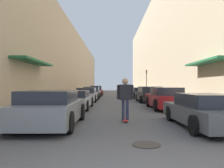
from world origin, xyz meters
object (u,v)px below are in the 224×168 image
parked_car_left_4 (95,91)px  manhole_cover (145,145)px  parked_car_right_2 (148,94)px  traffic_light (145,80)px  skateboarder (124,95)px  parked_car_left_3 (91,93)px  parked_car_left_0 (50,108)px  parked_car_right_1 (164,98)px  parked_car_right_0 (203,111)px  parked_car_left_2 (86,95)px  parked_car_left_1 (74,100)px  parked_car_right_3 (139,93)px

parked_car_left_4 → manhole_cover: 26.48m
parked_car_right_2 → traffic_light: traffic_light is taller
parked_car_left_4 → skateboarder: skateboarder is taller
parked_car_left_3 → manhole_cover: bearing=-80.9°
parked_car_left_3 → parked_car_right_2: (5.72, -5.89, 0.02)m
parked_car_left_0 → parked_car_right_1: bearing=46.3°
parked_car_left_4 → parked_car_right_0: bearing=-77.0°
parked_car_left_3 → traffic_light: bearing=29.1°
parked_car_left_0 → parked_car_left_4: 23.77m
parked_car_right_0 → parked_car_right_2: bearing=89.5°
traffic_light → parked_car_left_2: bearing=-126.5°
parked_car_right_0 → traffic_light: 21.84m
parked_car_left_4 → traffic_light: 7.47m
parked_car_right_0 → parked_car_right_1: size_ratio=0.96×
parked_car_left_4 → traffic_light: (6.94, -2.27, 1.58)m
parked_car_right_0 → parked_car_left_3: bearing=107.5°
parked_car_left_1 → skateboarder: size_ratio=2.65×
parked_car_left_2 → parked_car_left_4: bearing=89.9°
parked_car_right_1 → parked_car_right_2: (-0.01, 5.85, -0.00)m
parked_car_left_0 → parked_car_left_2: bearing=90.3°
parked_car_left_2 → skateboarder: 11.49m
parked_car_left_4 → parked_car_right_1: (5.65, -17.93, -0.02)m
parked_car_right_1 → parked_car_right_3: (-0.14, 11.44, -0.06)m
parked_car_right_0 → parked_car_right_1: bearing=88.9°
parked_car_right_2 → parked_car_right_3: 5.59m
parked_car_right_0 → parked_car_left_1: bearing=132.7°
parked_car_left_4 → manhole_cover: size_ratio=6.66×
parked_car_left_1 → skateboarder: 5.69m
parked_car_right_2 → manhole_cover: size_ratio=6.90×
parked_car_left_1 → parked_car_left_0: bearing=-88.8°
parked_car_right_0 → parked_car_right_2: parked_car_right_2 is taller
parked_car_right_3 → skateboarder: bearing=-99.4°
parked_car_left_1 → parked_car_right_2: 8.17m
parked_car_left_3 → parked_car_left_0: bearing=-89.5°
parked_car_right_2 → parked_car_left_4: bearing=115.0°
parked_car_left_3 → parked_car_right_2: 8.21m
parked_car_left_4 → parked_car_right_3: (5.52, -6.49, -0.08)m
parked_car_left_4 → parked_car_right_2: (5.64, -12.07, -0.02)m
parked_car_left_4 → parked_car_right_0: size_ratio=1.05×
parked_car_left_1 → skateboarder: bearing=-59.2°
parked_car_left_1 → parked_car_right_1: 5.72m
parked_car_left_0 → parked_car_right_1: parked_car_right_1 is taller
parked_car_left_1 → parked_car_right_1: size_ratio=1.02×
parked_car_left_0 → skateboarder: size_ratio=2.43×
parked_car_left_0 → parked_car_left_2: 12.11m
parked_car_left_2 → parked_car_right_3: parked_car_left_2 is taller
parked_car_left_2 → manhole_cover: bearing=-77.8°
parked_car_left_3 → manhole_cover: size_ratio=6.74×
skateboarder → traffic_light: bearing=78.7°
parked_car_left_1 → manhole_cover: 8.98m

